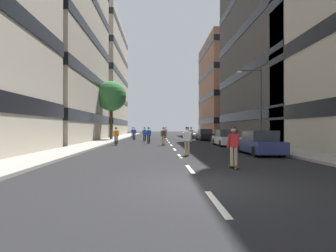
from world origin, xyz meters
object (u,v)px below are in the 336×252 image
object	(u,v)px
streetlamp_right	(257,99)
skater_8	(166,132)
skater_9	(234,145)
skater_5	(149,134)
parked_car_near	(205,135)
skater_2	(116,135)
skater_7	(164,135)
skater_1	(134,133)
street_tree_near	(111,96)
skater_0	(132,132)
parked_car_far	(226,138)
skater_6	(191,133)
parked_car_mid	(259,143)
skater_3	(187,140)
skater_4	(145,133)

from	to	relation	value
streetlamp_right	skater_8	size ratio (longest dim) A/B	3.65
skater_9	skater_5	bearing A→B (deg)	103.37
parked_car_near	skater_2	world-z (taller)	skater_2
skater_2	skater_7	bearing A→B (deg)	-3.96
skater_1	skater_2	xyz separation A→B (m)	(-0.78, -11.23, 0.00)
street_tree_near	skater_2	size ratio (longest dim) A/B	4.47
street_tree_near	skater_1	xyz separation A→B (m)	(3.12, 0.22, -5.02)
skater_0	skater_2	xyz separation A→B (m)	(-0.02, -16.84, -0.03)
parked_car_far	skater_0	size ratio (longest dim) A/B	2.47
skater_6	skater_9	bearing A→B (deg)	-92.59
parked_car_mid	skater_5	world-z (taller)	skater_5
skater_2	skater_8	world-z (taller)	same
streetlamp_right	skater_5	bearing A→B (deg)	145.44
parked_car_mid	skater_8	distance (m)	28.31
skater_2	skater_3	distance (m)	11.42
skater_8	street_tree_near	bearing A→B (deg)	-135.37
skater_3	skater_6	world-z (taller)	same
skater_4	skater_9	xyz separation A→B (m)	(4.82, -22.20, 0.00)
skater_7	skater_1	bearing A→B (deg)	108.12
skater_4	skater_6	bearing A→B (deg)	3.92
skater_0	skater_9	distance (m)	32.43
skater_6	parked_car_mid	bearing A→B (deg)	-82.62
skater_3	skater_5	xyz separation A→B (m)	(-2.74, 12.59, 0.00)
streetlamp_right	skater_3	distance (m)	9.55
streetlamp_right	skater_4	xyz separation A→B (m)	(-9.96, 11.08, -3.15)
skater_2	skater_4	world-z (taller)	same
parked_car_near	skater_8	size ratio (longest dim) A/B	2.47
parked_car_near	skater_7	distance (m)	12.21
skater_3	skater_7	xyz separation A→B (m)	(-1.22, 9.53, 0.03)
skater_0	skater_5	size ratio (longest dim) A/B	1.00
streetlamp_right	skater_9	bearing A→B (deg)	-114.80
skater_6	skater_8	bearing A→B (deg)	104.96
streetlamp_right	skater_5	world-z (taller)	streetlamp_right
skater_3	skater_1	bearing A→B (deg)	103.34
street_tree_near	skater_1	bearing A→B (deg)	4.03
skater_3	parked_car_near	bearing A→B (deg)	77.03
skater_0	skater_4	distance (m)	9.72
streetlamp_right	skater_8	bearing A→B (deg)	107.45
skater_5	street_tree_near	bearing A→B (deg)	123.05
streetlamp_right	parked_car_far	bearing A→B (deg)	124.61
parked_car_mid	skater_7	xyz separation A→B (m)	(-5.88, 8.93, 0.32)
skater_0	skater_5	distance (m)	14.42
parked_car_mid	skater_6	bearing A→B (deg)	97.38
parked_car_mid	skater_4	world-z (taller)	skater_4
parked_car_near	skater_3	world-z (taller)	skater_3
parked_car_near	skater_7	xyz separation A→B (m)	(-5.88, -10.70, 0.32)
skater_4	parked_car_far	bearing A→B (deg)	-45.92
parked_car_near	skater_8	xyz separation A→B (m)	(-5.09, 8.22, 0.29)
skater_8	skater_5	bearing A→B (deg)	-98.26
parked_car_near	skater_0	bearing A→B (deg)	148.22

